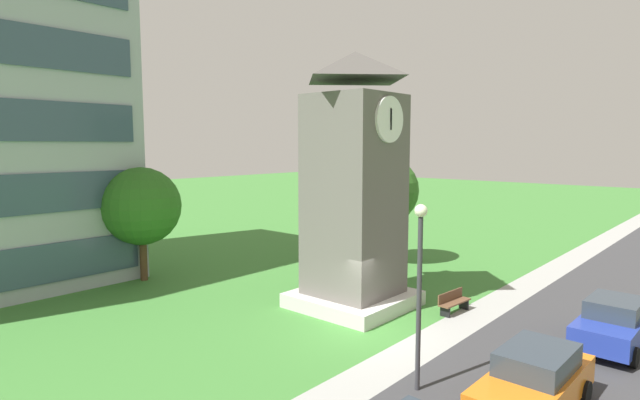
{
  "coord_description": "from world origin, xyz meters",
  "views": [
    {
      "loc": [
        -14.9,
        -10.76,
        6.95
      ],
      "look_at": [
        1.05,
        3.29,
        4.63
      ],
      "focal_mm": 28.49,
      "sensor_mm": 36.0,
      "label": 1
    }
  ],
  "objects_px": {
    "tree_by_building": "(384,191)",
    "park_bench": "(453,302)",
    "parked_car_orange": "(534,381)",
    "street_lamp": "(420,275)",
    "clock_tower": "(354,195)",
    "tree_streetside": "(141,206)",
    "parked_car_blue": "(613,323)"
  },
  "relations": [
    {
      "from": "tree_by_building",
      "to": "park_bench",
      "type": "bearing_deg",
      "value": -127.34
    },
    {
      "from": "parked_car_orange",
      "to": "street_lamp",
      "type": "bearing_deg",
      "value": 107.19
    },
    {
      "from": "tree_by_building",
      "to": "parked_car_orange",
      "type": "relative_size",
      "value": 1.38
    },
    {
      "from": "tree_by_building",
      "to": "parked_car_orange",
      "type": "bearing_deg",
      "value": -132.59
    },
    {
      "from": "clock_tower",
      "to": "tree_by_building",
      "type": "xyz_separation_m",
      "value": [
        7.58,
        3.6,
        -0.54
      ]
    },
    {
      "from": "clock_tower",
      "to": "tree_streetside",
      "type": "relative_size",
      "value": 1.85
    },
    {
      "from": "tree_streetside",
      "to": "parked_car_blue",
      "type": "bearing_deg",
      "value": -73.26
    },
    {
      "from": "clock_tower",
      "to": "parked_car_blue",
      "type": "height_order",
      "value": "clock_tower"
    },
    {
      "from": "park_bench",
      "to": "tree_by_building",
      "type": "bearing_deg",
      "value": 52.66
    },
    {
      "from": "tree_by_building",
      "to": "parked_car_orange",
      "type": "xyz_separation_m",
      "value": [
        -11.51,
        -12.52,
        -3.42
      ]
    },
    {
      "from": "parked_car_blue",
      "to": "street_lamp",
      "type": "bearing_deg",
      "value": 153.93
    },
    {
      "from": "tree_by_building",
      "to": "parked_car_orange",
      "type": "distance_m",
      "value": 17.35
    },
    {
      "from": "clock_tower",
      "to": "parked_car_blue",
      "type": "xyz_separation_m",
      "value": [
        2.26,
        -9.48,
        -3.97
      ]
    },
    {
      "from": "tree_streetside",
      "to": "tree_by_building",
      "type": "distance_m",
      "value": 13.43
    },
    {
      "from": "clock_tower",
      "to": "tree_by_building",
      "type": "relative_size",
      "value": 1.71
    },
    {
      "from": "street_lamp",
      "to": "tree_streetside",
      "type": "bearing_deg",
      "value": 86.5
    },
    {
      "from": "tree_by_building",
      "to": "parked_car_blue",
      "type": "distance_m",
      "value": 14.53
    },
    {
      "from": "park_bench",
      "to": "tree_by_building",
      "type": "xyz_separation_m",
      "value": [
        5.55,
        7.27,
        3.82
      ]
    },
    {
      "from": "park_bench",
      "to": "clock_tower",
      "type": "bearing_deg",
      "value": 119.05
    },
    {
      "from": "parked_car_blue",
      "to": "tree_streetside",
      "type": "bearing_deg",
      "value": 106.74
    },
    {
      "from": "park_bench",
      "to": "tree_by_building",
      "type": "distance_m",
      "value": 9.91
    },
    {
      "from": "tree_streetside",
      "to": "parked_car_blue",
      "type": "relative_size",
      "value": 1.43
    },
    {
      "from": "parked_car_orange",
      "to": "clock_tower",
      "type": "bearing_deg",
      "value": 66.24
    },
    {
      "from": "park_bench",
      "to": "street_lamp",
      "type": "height_order",
      "value": "street_lamp"
    },
    {
      "from": "tree_streetside",
      "to": "parked_car_blue",
      "type": "height_order",
      "value": "tree_streetside"
    },
    {
      "from": "clock_tower",
      "to": "street_lamp",
      "type": "relative_size",
      "value": 2.02
    },
    {
      "from": "tree_by_building",
      "to": "parked_car_blue",
      "type": "xyz_separation_m",
      "value": [
        -5.32,
        -13.08,
        -3.43
      ]
    },
    {
      "from": "park_bench",
      "to": "parked_car_orange",
      "type": "relative_size",
      "value": 0.4
    },
    {
      "from": "clock_tower",
      "to": "parked_car_orange",
      "type": "relative_size",
      "value": 2.36
    },
    {
      "from": "clock_tower",
      "to": "parked_car_blue",
      "type": "relative_size",
      "value": 2.63
    },
    {
      "from": "park_bench",
      "to": "parked_car_orange",
      "type": "distance_m",
      "value": 7.96
    },
    {
      "from": "parked_car_blue",
      "to": "tree_by_building",
      "type": "bearing_deg",
      "value": 67.86
    }
  ]
}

